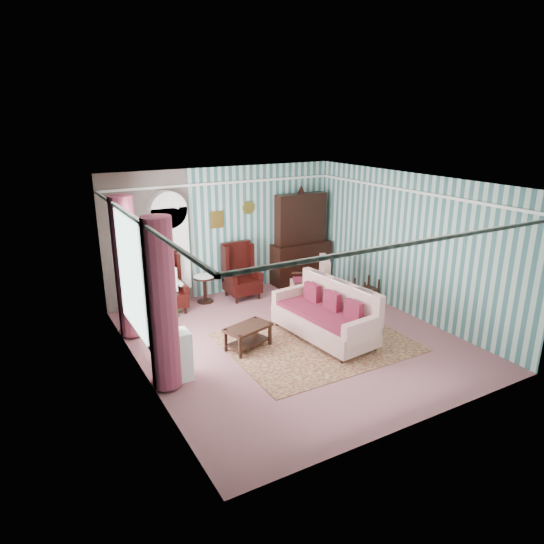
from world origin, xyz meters
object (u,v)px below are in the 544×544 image
nest_table (366,289)px  round_side_table (205,289)px  plant_stand (173,357)px  sofa (324,310)px  floral_armchair (309,282)px  dresser_hutch (301,236)px  seated_woman (167,285)px  bookcase (171,255)px  wingback_left (167,284)px  wingback_right (242,271)px  coffee_table (248,337)px

nest_table → round_side_table: bearing=151.8°
round_side_table → plant_stand: (-1.70, -2.90, 0.10)m
sofa → floral_armchair: 1.70m
nest_table → floral_armchair: 1.34m
nest_table → floral_armchair: bearing=159.7°
dresser_hutch → seated_woman: bearing=-175.6°
bookcase → dresser_hutch: 3.25m
wingback_left → sofa: 3.40m
wingback_right → seated_woman: size_ratio=1.06×
round_side_table → plant_stand: plant_stand is taller
wingback_left → nest_table: (4.07, -1.55, -0.35)m
wingback_left → nest_table: 4.37m
round_side_table → sofa: sofa is taller
round_side_table → floral_armchair: (1.94, -1.24, 0.22)m
round_side_table → wingback_right: bearing=-10.0°
plant_stand → sofa: sofa is taller
round_side_table → seated_woman: bearing=-170.5°
floral_armchair → coffee_table: floral_armchair is taller
sofa → floral_armchair: (0.71, 1.55, -0.04)m
wingback_right → plant_stand: size_ratio=1.56×
dresser_hutch → sofa: (-1.37, -2.91, -0.62)m
seated_woman → floral_armchair: 3.04m
nest_table → seated_woman: bearing=159.2°
dresser_hutch → floral_armchair: size_ratio=2.28×
wingback_right → nest_table: (2.32, -1.55, -0.35)m
bookcase → dresser_hutch: bearing=-2.1°
dresser_hutch → plant_stand: bearing=-144.9°
nest_table → bookcase: bearing=153.1°
nest_table → coffee_table: 3.45m
dresser_hutch → coffee_table: size_ratio=2.85×
wingback_right → round_side_table: 0.92m
dresser_hutch → round_side_table: 2.75m
seated_woman → sofa: seated_woman is taller
seated_woman → floral_armchair: bearing=-21.1°
bookcase → nest_table: bearing=-26.9°
wingback_left → seated_woman: size_ratio=1.06×
seated_woman → floral_armchair: (2.84, -1.09, -0.07)m
dresser_hutch → sofa: bearing=-115.1°
bookcase → sofa: 3.61m
seated_woman → coffee_table: 2.48m
bookcase → wingback_left: bearing=-122.7°
wingback_left → seated_woman: wingback_left is taller
wingback_left → coffee_table: bearing=-73.2°
coffee_table → bookcase: bearing=99.5°
wingback_right → nest_table: bearing=-33.7°
bookcase → floral_armchair: size_ratio=2.16×
bookcase → coffee_table: (0.46, -2.73, -0.91)m
dresser_hutch → wingback_right: (-1.75, -0.27, -0.55)m
wingback_right → plant_stand: (-2.55, -2.75, -0.22)m
nest_table → sofa: sofa is taller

